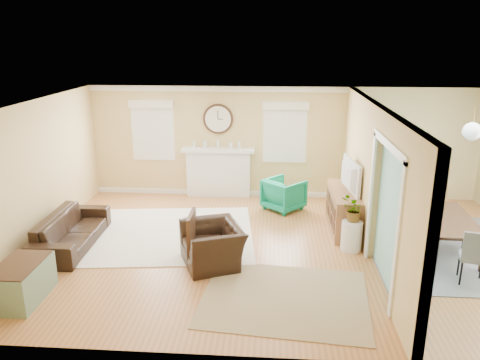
# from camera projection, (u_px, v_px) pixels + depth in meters

# --- Properties ---
(floor) EXTENTS (9.00, 9.00, 0.00)m
(floor) POSITION_uv_depth(u_px,v_px,m) (283.00, 249.00, 8.43)
(floor) COLOR #9B6238
(floor) RESTS_ON ground
(wall_back) EXTENTS (9.00, 0.02, 2.60)m
(wall_back) POSITION_uv_depth(u_px,v_px,m) (282.00, 143.00, 10.91)
(wall_back) COLOR tan
(wall_back) RESTS_ON ground
(wall_front) EXTENTS (9.00, 0.02, 2.60)m
(wall_front) POSITION_uv_depth(u_px,v_px,m) (291.00, 260.00, 5.19)
(wall_front) COLOR tan
(wall_front) RESTS_ON ground
(wall_left) EXTENTS (0.02, 6.00, 2.60)m
(wall_left) POSITION_uv_depth(u_px,v_px,m) (33.00, 175.00, 8.36)
(wall_left) COLOR tan
(wall_left) RESTS_ON ground
(ceiling) EXTENTS (9.00, 6.00, 0.02)m
(ceiling) POSITION_uv_depth(u_px,v_px,m) (287.00, 105.00, 7.67)
(ceiling) COLOR white
(ceiling) RESTS_ON wall_back
(partition) EXTENTS (0.17, 6.00, 2.60)m
(partition) POSITION_uv_depth(u_px,v_px,m) (371.00, 175.00, 8.20)
(partition) COLOR tan
(partition) RESTS_ON ground
(fireplace) EXTENTS (1.70, 0.30, 1.17)m
(fireplace) POSITION_uv_depth(u_px,v_px,m) (218.00, 172.00, 11.11)
(fireplace) COLOR white
(fireplace) RESTS_ON ground
(wall_clock) EXTENTS (0.70, 0.07, 0.70)m
(wall_clock) POSITION_uv_depth(u_px,v_px,m) (218.00, 119.00, 10.82)
(wall_clock) COLOR #3F2719
(wall_clock) RESTS_ON wall_back
(window_left) EXTENTS (1.05, 0.13, 1.42)m
(window_left) POSITION_uv_depth(u_px,v_px,m) (153.00, 126.00, 10.97)
(window_left) COLOR white
(window_left) RESTS_ON wall_back
(window_right) EXTENTS (1.05, 0.13, 1.42)m
(window_right) POSITION_uv_depth(u_px,v_px,m) (285.00, 128.00, 10.76)
(window_right) COLOR white
(window_right) RESTS_ON wall_back
(pendant) EXTENTS (0.30, 0.30, 0.55)m
(pendant) POSITION_uv_depth(u_px,v_px,m) (472.00, 131.00, 7.58)
(pendant) COLOR gold
(pendant) RESTS_ON ceiling
(rug_cream) EXTENTS (3.46, 3.08, 0.02)m
(rug_cream) POSITION_uv_depth(u_px,v_px,m) (170.00, 234.00, 9.08)
(rug_cream) COLOR white
(rug_cream) RESTS_ON floor
(rug_jute) EXTENTS (2.58, 2.19, 0.01)m
(rug_jute) POSITION_uv_depth(u_px,v_px,m) (285.00, 298.00, 6.85)
(rug_jute) COLOR tan
(rug_jute) RESTS_ON floor
(rug_grey) EXTENTS (2.62, 3.28, 0.01)m
(rug_grey) POSITION_uv_depth(u_px,v_px,m) (442.00, 249.00, 8.41)
(rug_grey) COLOR slate
(rug_grey) RESTS_ON floor
(sofa) EXTENTS (0.87, 2.08, 0.60)m
(sofa) POSITION_uv_depth(u_px,v_px,m) (71.00, 230.00, 8.50)
(sofa) COLOR black
(sofa) RESTS_ON floor
(eames_chair) EXTENTS (1.26, 1.33, 0.69)m
(eames_chair) POSITION_uv_depth(u_px,v_px,m) (213.00, 245.00, 7.81)
(eames_chair) COLOR black
(eames_chair) RESTS_ON floor
(green_chair) EXTENTS (1.07, 1.07, 0.70)m
(green_chair) POSITION_uv_depth(u_px,v_px,m) (284.00, 194.00, 10.29)
(green_chair) COLOR #00735B
(green_chair) RESTS_ON floor
(trunk) EXTENTS (0.62, 1.00, 0.57)m
(trunk) POSITION_uv_depth(u_px,v_px,m) (21.00, 282.00, 6.75)
(trunk) COLOR gray
(trunk) RESTS_ON floor
(credenza) EXTENTS (0.55, 1.62, 0.80)m
(credenza) POSITION_uv_depth(u_px,v_px,m) (344.00, 210.00, 9.22)
(credenza) COLOR #8E6547
(credenza) RESTS_ON floor
(tv) EXTENTS (0.27, 1.09, 0.62)m
(tv) POSITION_uv_depth(u_px,v_px,m) (346.00, 176.00, 9.01)
(tv) COLOR black
(tv) RESTS_ON credenza
(garden_stool) EXTENTS (0.37, 0.37, 0.54)m
(garden_stool) POSITION_uv_depth(u_px,v_px,m) (351.00, 236.00, 8.34)
(garden_stool) COLOR white
(garden_stool) RESTS_ON floor
(potted_plant) EXTENTS (0.54, 0.54, 0.45)m
(potted_plant) POSITION_uv_depth(u_px,v_px,m) (353.00, 210.00, 8.20)
(potted_plant) COLOR #337F33
(potted_plant) RESTS_ON garden_stool
(dining_table) EXTENTS (1.07, 1.81, 0.62)m
(dining_table) POSITION_uv_depth(u_px,v_px,m) (444.00, 234.00, 8.32)
(dining_table) COLOR #3F2719
(dining_table) RESTS_ON floor
(dining_chair_n) EXTENTS (0.54, 0.54, 1.04)m
(dining_chair_n) POSITION_uv_depth(u_px,v_px,m) (428.00, 198.00, 9.26)
(dining_chair_n) COLOR slate
(dining_chair_n) RESTS_ON floor
(dining_chair_s) EXTENTS (0.49, 0.49, 0.90)m
(dining_chair_s) POSITION_uv_depth(u_px,v_px,m) (474.00, 251.00, 7.15)
(dining_chair_s) COLOR slate
(dining_chair_s) RESTS_ON floor
(dining_chair_w) EXTENTS (0.44, 0.44, 0.96)m
(dining_chair_w) POSITION_uv_depth(u_px,v_px,m) (406.00, 220.00, 8.26)
(dining_chair_w) COLOR white
(dining_chair_w) RESTS_ON floor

